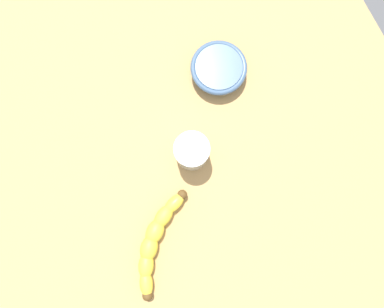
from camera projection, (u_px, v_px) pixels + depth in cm
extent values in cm
cube|color=#AA834E|center=(173.00, 199.00, 75.99)|extent=(120.00, 120.00, 3.00)
ellipsoid|color=yellow|center=(174.00, 203.00, 72.61)|extent=(5.98, 4.34, 2.73)
ellipsoid|color=yellow|center=(163.00, 217.00, 72.27)|extent=(6.25, 5.42, 3.18)
ellipsoid|color=yellow|center=(155.00, 232.00, 71.90)|extent=(6.46, 6.23, 3.63)
ellipsoid|color=yellow|center=(149.00, 248.00, 71.49)|extent=(6.23, 6.46, 3.63)
ellipsoid|color=yellow|center=(146.00, 266.00, 71.06)|extent=(5.41, 6.25, 3.18)
ellipsoid|color=yellow|center=(146.00, 283.00, 70.63)|extent=(4.34, 5.98, 2.73)
sphere|color=#513819|center=(183.00, 195.00, 72.81)|extent=(2.12, 2.12, 2.12)
sphere|color=#513819|center=(147.00, 296.00, 70.34)|extent=(2.12, 2.12, 2.12)
cylinder|color=silver|center=(192.00, 152.00, 71.16)|extent=(7.23, 7.23, 9.14)
cylinder|color=#EAB573|center=(192.00, 152.00, 71.97)|extent=(6.73, 6.73, 7.01)
cylinder|color=#3D5675|center=(218.00, 70.00, 76.03)|extent=(10.35, 10.35, 3.87)
torus|color=#3D5675|center=(219.00, 68.00, 74.70)|extent=(12.45, 12.45, 1.20)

